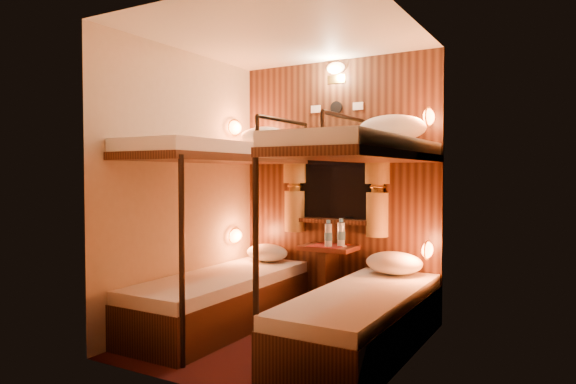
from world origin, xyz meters
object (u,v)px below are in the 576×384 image
Objects in this scene: bunk_right at (363,277)px; bunk_left at (222,262)px; table at (329,271)px; bottle_right at (341,234)px; bottle_left at (328,235)px.

bunk_left is at bearing 180.00° from bunk_right.
bottle_right is (0.11, 0.03, 0.35)m from table.
bottle_right reaches higher than bottle_left.
bunk_left is 1.30m from bunk_right.
bunk_right is at bearing -50.33° from table.
bunk_right is 7.35× the size of bottle_right.
table is at bearing 113.34° from bottle_left.
bunk_left reaches higher than table.
bunk_right is (1.30, 0.00, 0.00)m from bunk_left.
bunk_left and bunk_right have the same top height.
bunk_right is at bearing -49.21° from bottle_left.
bottle_left reaches higher than table.
bottle_left is at bearing -133.54° from bottle_right.
table is 0.37m from bottle_right.
bunk_right is at bearing 0.00° from bunk_left.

